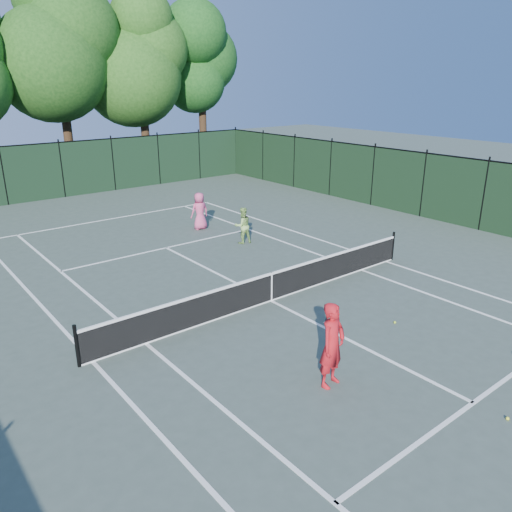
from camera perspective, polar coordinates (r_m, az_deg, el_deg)
ground at (r=14.98m, az=1.75°, el=-5.14°), size 90.00×90.00×0.00m
sideline_doubles_left at (r=12.54m, az=-18.15°, el=-11.41°), size 0.10×23.77×0.01m
sideline_doubles_right at (r=18.75m, az=14.64°, el=-0.61°), size 0.10×23.77×0.01m
sideline_singles_left at (r=12.98m, az=-12.46°, el=-9.74°), size 0.10×23.77×0.01m
sideline_singles_right at (r=17.72m, az=11.95°, el=-1.56°), size 0.10×23.77×0.01m
baseline_far at (r=24.73m, az=-16.40°, el=4.07°), size 10.97×0.10×0.01m
service_line_near at (r=11.53m, az=23.58°, el=-15.12°), size 8.23×0.10×0.01m
service_line_far at (r=19.94m, az=-10.23°, el=0.94°), size 8.23×0.10×0.01m
center_service_line at (r=14.98m, az=1.75°, el=-5.13°), size 0.10×12.80×0.01m
tennis_net at (r=14.79m, az=1.77°, el=-3.46°), size 11.69×0.09×1.06m
fence_far at (r=30.07m, az=-21.30°, el=9.10°), size 24.00×0.05×3.00m
fence_right at (r=23.76m, az=24.59°, el=6.21°), size 0.05×36.00×3.00m
tree_3 at (r=34.52m, az=-21.97°, el=22.79°), size 7.00×7.00×14.45m
tree_4 at (r=35.72m, az=-13.21°, el=22.06°), size 6.20×6.20×12.97m
tree_5 at (r=38.60m, az=-6.35°, el=21.55°), size 5.80×5.80×12.23m
coach at (r=10.81m, az=8.72°, el=-10.02°), size 0.91×0.78×1.91m
player_pink at (r=22.06m, az=-6.46°, el=5.13°), size 0.84×0.59×1.64m
player_green at (r=20.02m, az=-1.54°, el=3.51°), size 0.80×0.67×1.47m
loose_ball_near_cart at (r=11.29m, az=26.81°, el=-16.24°), size 0.07×0.07×0.07m
loose_ball_midcourt at (r=14.14m, az=15.58°, el=-7.31°), size 0.07×0.07×0.07m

